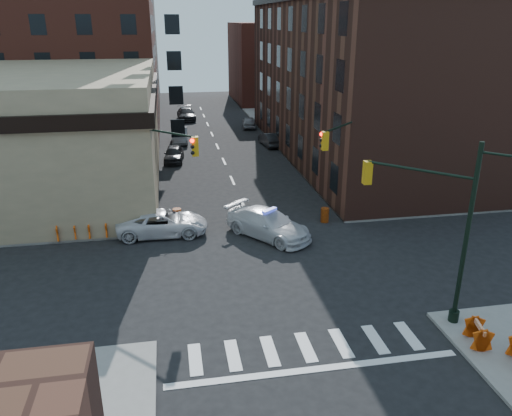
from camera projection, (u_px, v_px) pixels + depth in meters
name	position (u px, v px, depth m)	size (l,w,h in m)	color
ground	(272.00, 270.00, 26.60)	(140.00, 140.00, 0.00)	black
sidewalk_ne	(402.00, 129.00, 60.48)	(34.00, 54.50, 0.15)	gray
bank_building	(6.00, 133.00, 37.39)	(22.00, 22.00, 9.00)	tan
apartment_block	(40.00, 24.00, 56.11)	(25.00, 25.00, 24.00)	maroon
commercial_row_ne	(359.00, 82.00, 46.95)	(14.00, 34.00, 14.00)	#48261D
filler_nw	(92.00, 50.00, 78.19)	(20.00, 18.00, 16.00)	brown
filler_ne	(284.00, 62.00, 80.14)	(16.00, 16.00, 12.00)	maroon
signal_pole_se	(441.00, 221.00, 20.86)	(5.40, 5.27, 8.00)	black
signal_pole_nw	(156.00, 169.00, 29.01)	(3.58, 3.67, 8.00)	black
signal_pole_ne	(347.00, 160.00, 30.94)	(3.67, 3.58, 8.00)	black
tree_ne_near	(292.00, 114.00, 50.51)	(3.00, 3.00, 4.85)	black
tree_ne_far	(275.00, 102.00, 57.88)	(3.00, 3.00, 4.85)	black
police_car	(268.00, 224.00, 30.41)	(2.33, 5.74, 1.67)	silver
pickup	(162.00, 223.00, 30.73)	(2.55, 5.54, 1.54)	silver
parked_car_wnear	(174.00, 154.00, 46.61)	(1.70, 4.23, 1.44)	black
parked_car_wfar	(180.00, 135.00, 53.74)	(1.63, 4.68, 1.54)	gray
parked_car_wdeep	(186.00, 114.00, 65.88)	(2.18, 5.36, 1.56)	black
parked_car_enear	(270.00, 139.00, 52.34)	(1.49, 4.26, 1.40)	black
parked_car_efar	(249.00, 122.00, 61.12)	(1.62, 4.02, 1.37)	#989AA1
pedestrian_a	(95.00, 222.00, 30.17)	(0.63, 0.41, 1.72)	black
pedestrian_b	(118.00, 214.00, 31.67)	(0.76, 0.59, 1.57)	black
pedestrian_c	(46.00, 211.00, 31.74)	(1.07, 0.45, 1.83)	#1E212D
barrel_road	(325.00, 215.00, 32.73)	(0.54, 0.54, 0.96)	red
barrel_bank	(177.00, 216.00, 32.49)	(0.57, 0.57, 1.01)	orange
barricade_se_a	(478.00, 334.00, 20.13)	(1.27, 0.63, 0.95)	#E44D0A
barricade_nw_a	(99.00, 230.00, 30.05)	(1.31, 0.66, 0.99)	#CF6609
barricade_nw_b	(67.00, 232.00, 29.75)	(1.32, 0.66, 0.99)	#D35B09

